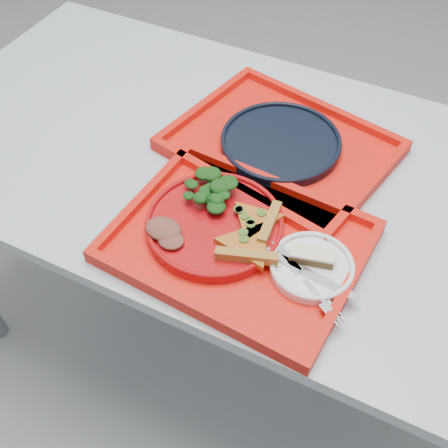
{
  "coord_description": "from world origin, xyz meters",
  "views": [
    {
      "loc": [
        0.32,
        -0.81,
        1.58
      ],
      "look_at": [
        0.02,
        -0.2,
        0.78
      ],
      "focal_mm": 45.0,
      "sensor_mm": 36.0,
      "label": 1
    }
  ],
  "objects_px": {
    "dessert_bar": "(312,256)",
    "tray_main": "(238,244)",
    "navy_plate": "(281,144)",
    "tray_far": "(280,148)",
    "dinner_plate": "(215,225)"
  },
  "relations": [
    {
      "from": "dessert_bar",
      "to": "dinner_plate",
      "type": "bearing_deg",
      "value": 166.36
    },
    {
      "from": "tray_far",
      "to": "dinner_plate",
      "type": "relative_size",
      "value": 1.73
    },
    {
      "from": "tray_main",
      "to": "dinner_plate",
      "type": "xyz_separation_m",
      "value": [
        -0.05,
        0.01,
        0.02
      ]
    },
    {
      "from": "tray_far",
      "to": "dessert_bar",
      "type": "relative_size",
      "value": 5.33
    },
    {
      "from": "tray_far",
      "to": "navy_plate",
      "type": "relative_size",
      "value": 1.73
    },
    {
      "from": "tray_far",
      "to": "dessert_bar",
      "type": "xyz_separation_m",
      "value": [
        0.17,
        -0.27,
        0.03
      ]
    },
    {
      "from": "dinner_plate",
      "to": "navy_plate",
      "type": "xyz_separation_m",
      "value": [
        0.02,
        0.27,
        -0.0
      ]
    },
    {
      "from": "tray_main",
      "to": "navy_plate",
      "type": "bearing_deg",
      "value": 100.71
    },
    {
      "from": "tray_main",
      "to": "dinner_plate",
      "type": "height_order",
      "value": "dinner_plate"
    },
    {
      "from": "dessert_bar",
      "to": "navy_plate",
      "type": "bearing_deg",
      "value": 108.32
    },
    {
      "from": "dinner_plate",
      "to": "navy_plate",
      "type": "bearing_deg",
      "value": 85.55
    },
    {
      "from": "navy_plate",
      "to": "tray_far",
      "type": "bearing_deg",
      "value": -90.0
    },
    {
      "from": "tray_main",
      "to": "tray_far",
      "type": "distance_m",
      "value": 0.29
    },
    {
      "from": "tray_main",
      "to": "tray_far",
      "type": "height_order",
      "value": "same"
    },
    {
      "from": "dessert_bar",
      "to": "tray_main",
      "type": "bearing_deg",
      "value": 170.66
    }
  ]
}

